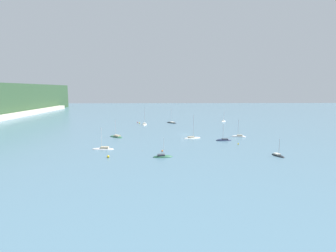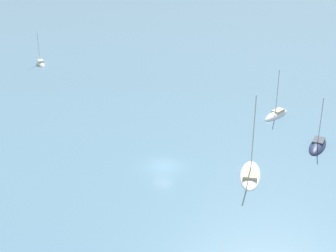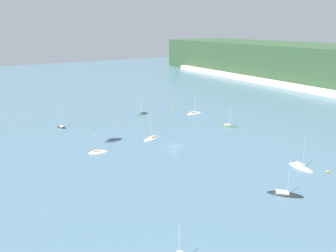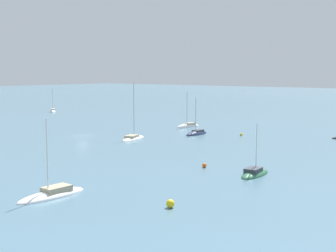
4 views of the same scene
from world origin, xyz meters
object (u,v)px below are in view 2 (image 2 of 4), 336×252
(sailboat_0, at_px, (276,115))
(sailboat_7, at_px, (318,146))
(sailboat_8, at_px, (41,64))
(sailboat_3, at_px, (250,175))

(sailboat_0, xyz_separation_m, sailboat_7, (-8.84, 9.26, -0.01))
(sailboat_0, bearing_deg, sailboat_8, -82.02)
(sailboat_0, height_order, sailboat_8, sailboat_0)
(sailboat_8, bearing_deg, sailboat_3, -166.52)
(sailboat_0, relative_size, sailboat_7, 1.07)
(sailboat_7, bearing_deg, sailboat_3, -25.43)
(sailboat_8, bearing_deg, sailboat_7, -154.54)
(sailboat_3, distance_m, sailboat_7, 14.45)
(sailboat_0, xyz_separation_m, sailboat_8, (58.95, -6.69, 0.02))
(sailboat_7, distance_m, sailboat_8, 69.64)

